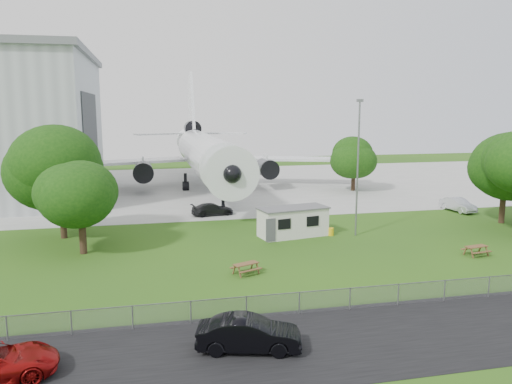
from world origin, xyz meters
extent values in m
plane|color=#376716|center=(0.00, 0.00, 0.00)|extent=(160.00, 160.00, 0.00)
cube|color=black|center=(0.00, -13.00, 0.01)|extent=(120.00, 8.00, 0.02)
cube|color=#B7B7B2|center=(0.00, 38.00, 0.01)|extent=(120.00, 46.00, 0.03)
cube|color=#2D3033|center=(-16.93, 33.00, 6.75)|extent=(0.16, 16.00, 12.96)
cylinder|color=white|center=(-2.00, 34.00, 5.10)|extent=(5.40, 34.00, 5.40)
cone|color=white|center=(-2.00, 15.00, 5.10)|extent=(5.40, 5.50, 5.40)
cone|color=white|center=(-2.00, 55.00, 5.90)|extent=(4.86, 9.00, 4.86)
cube|color=white|center=(-14.50, 37.20, 3.90)|extent=(21.36, 10.77, 0.36)
cube|color=white|center=(10.50, 37.20, 3.90)|extent=(21.36, 10.77, 0.36)
cube|color=white|center=(-2.00, 55.00, 11.60)|extent=(0.46, 9.96, 12.17)
cylinder|color=#515459|center=(-10.50, 33.50, 3.00)|extent=(2.50, 4.20, 2.50)
cylinder|color=#515459|center=(6.50, 33.50, 3.00)|extent=(2.50, 4.20, 2.50)
cylinder|color=#515459|center=(-2.00, 54.00, 7.90)|extent=(2.60, 4.50, 2.60)
cylinder|color=black|center=(-2.00, 18.50, 1.20)|extent=(0.36, 0.36, 2.40)
cylinder|color=black|center=(-4.80, 35.00, 1.20)|extent=(0.44, 0.44, 2.40)
cylinder|color=black|center=(0.80, 35.00, 1.20)|extent=(0.44, 0.44, 2.40)
cube|color=silver|center=(2.61, 7.25, 1.25)|extent=(6.37, 3.61, 2.50)
cube|color=#59595B|center=(2.61, 7.25, 2.56)|extent=(6.60, 3.85, 0.12)
cylinder|color=gold|center=(6.01, 6.65, 0.35)|extent=(0.50, 0.50, 0.70)
cube|color=gray|center=(0.00, -9.50, 0.00)|extent=(58.00, 0.04, 1.30)
cylinder|color=slate|center=(8.20, 6.20, 6.00)|extent=(0.16, 0.16, 12.00)
cylinder|color=#382619|center=(-17.38, 10.90, 1.83)|extent=(0.56, 0.56, 3.66)
sphere|color=#245211|center=(-17.38, 10.90, 6.30)|extent=(9.02, 9.02, 9.02)
cylinder|color=#382619|center=(-15.13, 5.50, 1.40)|extent=(0.56, 0.56, 2.79)
sphere|color=#245211|center=(-15.13, 5.50, 4.81)|extent=(6.00, 6.00, 6.00)
cylinder|color=#382619|center=(24.51, 7.72, 1.69)|extent=(0.56, 0.56, 3.38)
sphere|color=#245211|center=(24.51, 7.72, 5.82)|extent=(8.39, 8.39, 8.39)
cylinder|color=#382619|center=(18.00, 29.55, 1.33)|extent=(0.56, 0.56, 2.66)
sphere|color=#245211|center=(18.00, 29.55, 4.58)|extent=(6.35, 6.35, 6.35)
imported|color=black|center=(-5.58, -13.02, 0.81)|extent=(5.18, 2.85, 1.62)
imported|color=silver|center=(23.66, 13.70, 0.74)|extent=(2.09, 4.66, 1.48)
imported|color=black|center=(-3.32, 17.49, 0.65)|extent=(4.71, 2.46, 1.30)
camera|label=1|loc=(-9.99, -34.63, 11.30)|focal=35.00mm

